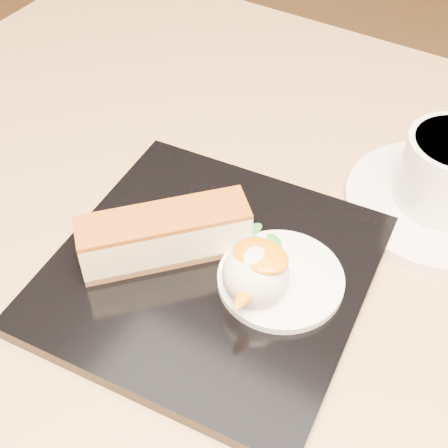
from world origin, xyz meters
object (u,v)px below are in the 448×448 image
Objects in this scene: table at (195,389)px; dessert_plate at (210,273)px; cheesecake at (164,235)px; saucer at (437,203)px; ice_cream_scoop at (256,274)px.

dessert_plate is (0.01, 0.01, 0.16)m from table.
saucer is (0.16, 0.16, -0.03)m from cheesecake.
cheesecake is (-0.04, -0.00, 0.03)m from dessert_plate.
cheesecake reaches higher than table.
cheesecake is 0.08m from ice_cream_scoop.
ice_cream_scoop is at bearing -116.12° from saucer.
table is 5.33× the size of saucer.
cheesecake is at bearing 160.90° from table.
table is 3.64× the size of dessert_plate.
ice_cream_scoop is (0.05, 0.01, 0.19)m from table.
ice_cream_scoop is 0.18m from saucer.
saucer is (0.08, 0.16, -0.03)m from ice_cream_scoop.
table is 17.44× the size of ice_cream_scoop.
dessert_plate is 1.97× the size of cheesecake.
ice_cream_scoop is 0.31× the size of saucer.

